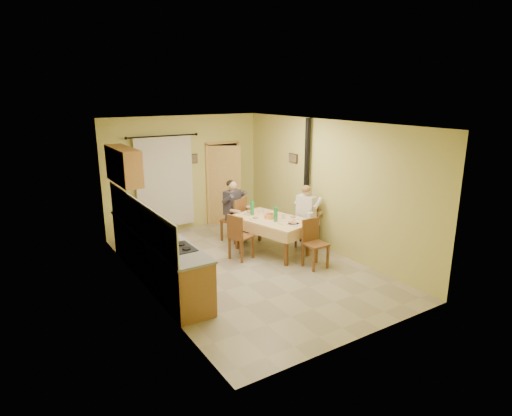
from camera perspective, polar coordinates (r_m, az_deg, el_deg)
floor at (r=8.53m, az=-1.07°, el=-7.87°), size 4.00×6.00×0.01m
room_shell at (r=7.99m, az=-1.13°, el=4.23°), size 4.04×6.04×2.82m
kitchen_run at (r=8.02m, az=-13.15°, el=-6.12°), size 0.64×3.64×1.56m
upper_cabinets at (r=8.81m, az=-17.28°, el=5.45°), size 0.35×1.40×0.70m
curtain at (r=10.44m, az=-12.04°, el=3.41°), size 1.70×0.07×2.22m
doorway at (r=11.08m, az=-4.30°, el=3.28°), size 0.96×0.47×2.15m
dining_table at (r=9.15m, az=2.15°, el=-3.67°), size 1.38×1.85×0.76m
tableware at (r=8.96m, az=2.69°, el=-1.10°), size 0.96×1.51×0.33m
chair_far at (r=9.91m, az=-2.93°, el=-2.71°), size 0.59×0.59×1.02m
chair_near at (r=8.50m, az=7.85°, el=-5.98°), size 0.41×0.41×0.96m
chair_right at (r=9.54m, az=6.74°, el=-3.53°), size 0.49×0.49×0.94m
chair_left at (r=8.83m, az=-2.05°, el=-5.00°), size 0.51×0.51×0.96m
man_far at (r=9.75m, az=-3.05°, el=0.59°), size 0.65×0.59×1.39m
man_right at (r=9.36m, az=6.81°, el=-0.13°), size 0.58×0.65×1.39m
stove_flue at (r=9.71m, az=6.67°, el=1.32°), size 0.24×0.24×2.80m
picture_back at (r=10.71m, az=-8.29°, el=6.54°), size 0.19×0.03×0.23m
picture_right at (r=10.05m, az=4.97°, el=6.65°), size 0.03×0.31×0.21m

